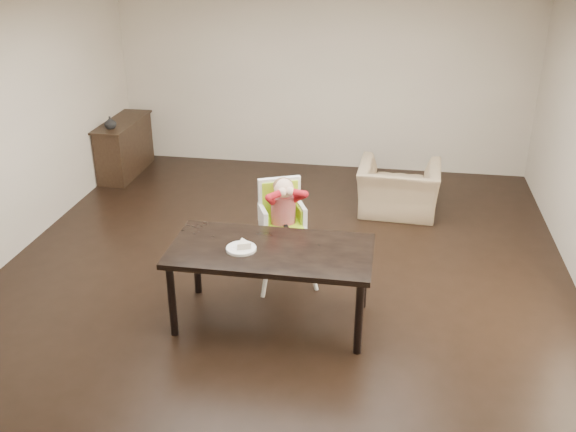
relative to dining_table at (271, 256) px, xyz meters
name	(u,v)px	position (x,y,z in m)	size (l,w,h in m)	color
ground	(280,280)	(-0.05, 0.74, -0.67)	(7.00, 7.00, 0.00)	black
room_walls	(279,105)	(-0.05, 0.74, 1.18)	(6.02, 7.02, 2.71)	beige
dining_table	(271,256)	(0.00, 0.00, 0.00)	(1.80, 0.90, 0.75)	black
high_chair	(283,209)	(-0.03, 0.77, 0.13)	(0.62, 0.62, 1.13)	white
plate	(242,247)	(-0.25, -0.06, 0.11)	(0.28, 0.28, 0.08)	white
armchair	(399,181)	(1.12, 2.65, -0.24)	(0.99, 0.64, 0.87)	#9C8563
sideboard	(125,147)	(-2.83, 3.44, -0.27)	(0.44, 1.26, 0.79)	black
vase	(110,123)	(-2.83, 3.06, 0.20)	(0.16, 0.17, 0.16)	#99999E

